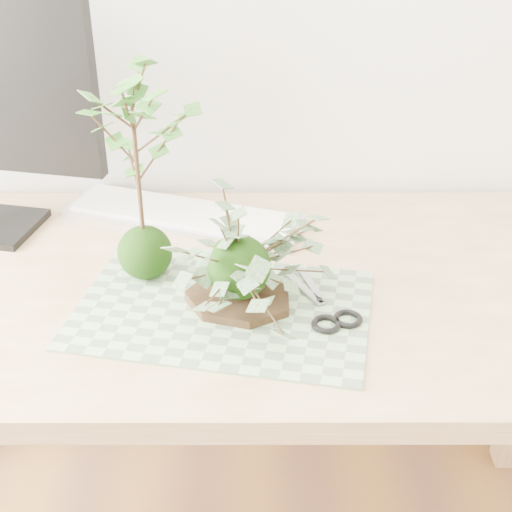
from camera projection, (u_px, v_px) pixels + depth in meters
name	position (u px, v px, depth m)	size (l,w,h in m)	color
desk	(204.00, 321.00, 1.28)	(1.60, 0.70, 0.74)	#D0B386
cutting_mat	(223.00, 309.00, 1.15)	(0.47, 0.31, 0.00)	#5B7358
stone_dish	(239.00, 299.00, 1.16)	(0.18, 0.18, 0.01)	black
ivy_kokedama	(238.00, 240.00, 1.10)	(0.33, 0.33, 0.21)	black
maple_kokedama	(133.00, 126.00, 1.10)	(0.27, 0.27, 0.39)	black
keyboard	(184.00, 215.00, 1.42)	(0.50, 0.29, 0.02)	silver
scissors	(324.00, 314.00, 1.13)	(0.10, 0.20, 0.01)	gray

